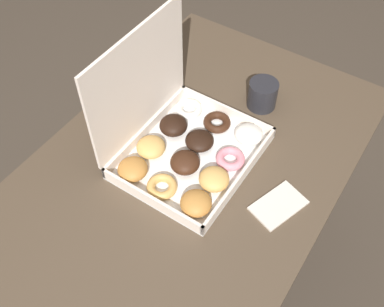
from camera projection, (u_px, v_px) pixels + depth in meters
name	position (u px, v px, depth m)	size (l,w,h in m)	color
ground_plane	(185.00, 285.00, 1.74)	(8.00, 8.00, 0.00)	#42382D
dining_table	(182.00, 196.00, 1.25)	(1.22, 0.74, 0.73)	#4C3D2D
donut_box	(180.00, 141.00, 1.16)	(0.37, 0.31, 0.34)	white
coffee_mug	(263.00, 94.00, 1.29)	(0.08, 0.08, 0.08)	#232328
paper_napkin	(278.00, 205.00, 1.10)	(0.15, 0.12, 0.01)	silver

